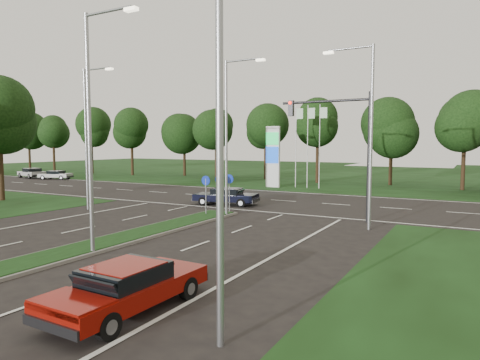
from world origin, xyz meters
The scene contains 16 objects.
verge_far centered at (0.00, 55.00, 0.00)m, with size 160.00×50.00×0.02m, color black.
cross_road centered at (0.00, 24.00, 0.00)m, with size 160.00×12.00×0.02m, color black.
median_kerb centered at (0.00, 4.00, 0.06)m, with size 2.00×26.00×0.12m, color slate.
streetlight_median_near centered at (1.00, 6.00, 5.08)m, with size 2.53×0.22×9.00m.
streetlight_median_far centered at (1.00, 16.00, 5.08)m, with size 2.53×0.22×9.00m.
streetlight_left_far centered at (-8.30, 14.00, 5.08)m, with size 2.53×0.22×9.00m.
streetlight_right_far centered at (8.80, 16.00, 5.08)m, with size 2.53×0.22×9.00m.
streetlight_right_near centered at (8.80, 2.00, 5.08)m, with size 2.53×0.22×9.00m.
traffic_signal centered at (7.19, 18.00, 4.65)m, with size 5.10×0.42×7.00m.
median_signs centered at (0.00, 16.40, 1.71)m, with size 1.16×1.76×2.38m.
gas_pylon centered at (-3.79, 33.05, 3.20)m, with size 5.80×1.26×8.00m.
treeline_far centered at (0.10, 39.93, 6.83)m, with size 6.00×6.00×9.90m.
red_sedan centered at (5.99, 2.45, 0.65)m, with size 1.91×4.43×1.21m.
navy_sedan centered at (-1.60, 20.00, 0.64)m, with size 4.57×2.50×1.19m.
far_car_a centered at (-31.06, 29.01, 0.58)m, with size 4.07×2.80×1.08m.
far_car_b centered at (-35.55, 29.00, 0.68)m, with size 4.69×2.79×1.26m.
Camera 1 is at (13.53, -5.33, 4.18)m, focal length 32.00 mm.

